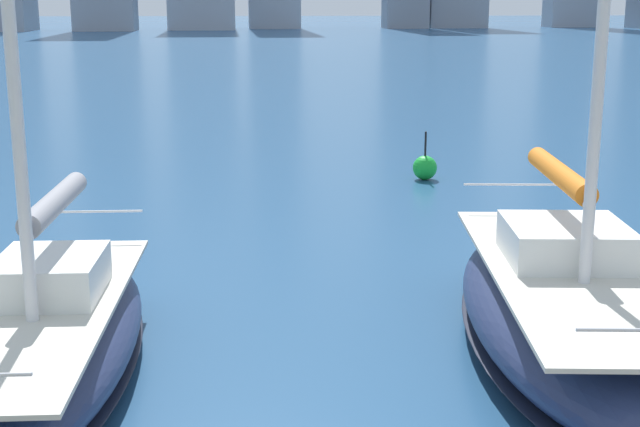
% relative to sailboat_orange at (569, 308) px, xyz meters
% --- Properties ---
extents(sailboat_orange, '(3.77, 8.31, 11.41)m').
position_rel_sailboat_orange_xyz_m(sailboat_orange, '(0.00, 0.00, 0.00)').
color(sailboat_orange, navy).
rests_on(sailboat_orange, ground).
extents(sailboat_grey, '(2.57, 7.45, 10.39)m').
position_rel_sailboat_orange_xyz_m(sailboat_grey, '(7.29, 0.32, -0.07)').
color(sailboat_grey, navy).
rests_on(sailboat_grey, ground).
extents(channel_buoy, '(0.70, 0.70, 1.40)m').
position_rel_sailboat_orange_xyz_m(channel_buoy, '(-0.65, -13.14, -0.39)').
color(channel_buoy, green).
rests_on(channel_buoy, ground).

